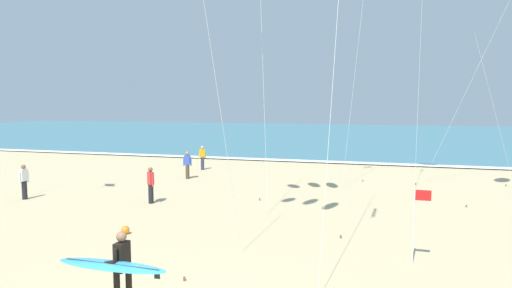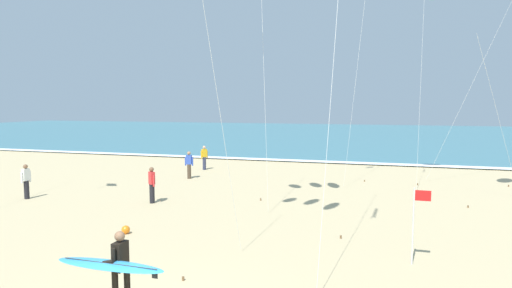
# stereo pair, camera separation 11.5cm
# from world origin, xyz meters

# --- Properties ---
(ocean_water) EXTENTS (160.00, 60.00, 0.08)m
(ocean_water) POSITION_xyz_m (0.00, 54.50, 0.04)
(ocean_water) COLOR teal
(ocean_water) RESTS_ON ground
(shoreline_foam) EXTENTS (160.00, 1.11, 0.01)m
(shoreline_foam) POSITION_xyz_m (0.00, 24.80, 0.09)
(shoreline_foam) COLOR white
(shoreline_foam) RESTS_ON ocean_water
(surfer_third) EXTENTS (2.44, 0.92, 1.71)m
(surfer_third) POSITION_xyz_m (-0.91, 0.90, 1.05)
(surfer_third) COLOR black
(surfer_third) RESTS_ON ground
(bystander_white_top) EXTENTS (0.22, 0.50, 1.59)m
(bystander_white_top) POSITION_xyz_m (-11.23, 8.94, 0.81)
(bystander_white_top) COLOR black
(bystander_white_top) RESTS_ON ground
(bystander_red_top) EXTENTS (0.42, 0.34, 1.59)m
(bystander_red_top) POSITION_xyz_m (-5.30, 9.82, 0.81)
(bystander_red_top) COLOR black
(bystander_red_top) RESTS_ON ground
(bystander_blue_top) EXTENTS (0.50, 0.22, 1.59)m
(bystander_blue_top) POSITION_xyz_m (-6.40, 15.84, 0.81)
(bystander_blue_top) COLOR #4C3D2D
(bystander_blue_top) RESTS_ON ground
(bystander_yellow_top) EXTENTS (0.34, 0.41, 1.59)m
(bystander_yellow_top) POSITION_xyz_m (-6.88, 19.16, 0.81)
(bystander_yellow_top) COLOR #2D334C
(bystander_yellow_top) RESTS_ON ground
(lifeguard_flag) EXTENTS (0.45, 0.05, 2.10)m
(lifeguard_flag) POSITION_xyz_m (5.15, 5.51, 1.27)
(lifeguard_flag) COLOR silver
(lifeguard_flag) RESTS_ON ground
(beach_ball) EXTENTS (0.28, 0.28, 0.28)m
(beach_ball) POSITION_xyz_m (-3.87, 5.67, 0.14)
(beach_ball) COLOR orange
(beach_ball) RESTS_ON ground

